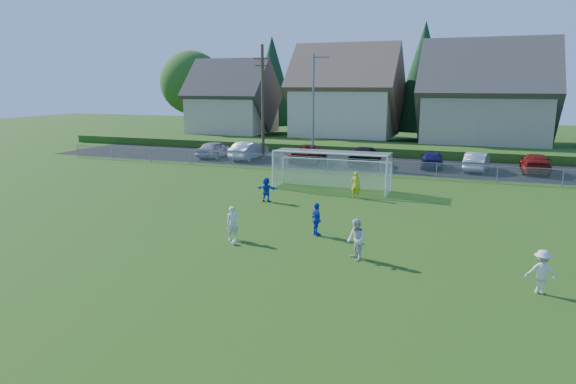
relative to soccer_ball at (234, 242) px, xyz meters
The scene contains 23 objects.
ground 3.39m from the soccer_ball, 78.67° to the right, with size 160.00×160.00×0.00m, color #193D0C.
asphalt_lot 24.19m from the soccer_ball, 88.42° to the left, with size 60.00×60.00×0.00m, color black.
grass_embankment 31.69m from the soccer_ball, 88.80° to the left, with size 70.00×6.00×0.80m, color #1E420F.
soccer_ball is the anchor object (origin of this frame).
player_white_a 0.96m from the soccer_ball, 120.33° to the left, with size 0.54×0.35×1.48m, color silver.
player_white_b 5.25m from the soccer_ball, ahead, with size 0.78×0.61×1.60m, color silver.
player_white_c 11.60m from the soccer_ball, ahead, with size 0.94×0.54×1.46m, color silver.
player_blue_a 3.84m from the soccer_ball, 41.79° to the left, with size 0.88×0.36×1.49m, color #143EBC.
player_blue_b 8.22m from the soccer_ball, 103.38° to the left, with size 1.31×0.42×1.41m, color #143EBC.
goalkeeper 11.06m from the soccer_ball, 75.84° to the left, with size 0.58×0.38×1.60m, color #C6D218.
car_a 26.66m from the soccer_ball, 120.09° to the left, with size 1.78×4.43×1.51m, color #A5A6AD.
car_b 25.16m from the soccer_ball, 113.38° to the left, with size 1.67×4.78×1.57m, color silver.
car_c 23.92m from the soccer_ball, 100.77° to the left, with size 2.53×5.49×1.53m, color #590B0A.
car_d 23.41m from the soccer_ball, 88.77° to the left, with size 2.17×5.33×1.55m, color black.
car_e 24.61m from the soccer_ball, 76.22° to the left, with size 1.72×4.27×1.46m, color #1A154B.
car_f 25.35m from the soccer_ball, 68.55° to the left, with size 1.53×4.38×1.44m, color #BABABA.
car_g 27.74m from the soccer_ball, 60.97° to the left, with size 2.02×4.98×1.44m, color maroon.
soccer_goal 12.84m from the soccer_ball, 87.01° to the left, with size 7.42×1.90×2.50m.
chainlink_fence 18.70m from the soccer_ball, 87.96° to the left, with size 52.06×0.06×1.20m.
streetlight 23.47m from the soccer_ball, 99.46° to the left, with size 1.38×0.18×9.00m.
utility_pole 25.77m from the soccer_ball, 110.46° to the left, with size 1.60×0.26×10.00m.
houses_row 39.89m from the soccer_ball, 86.14° to the left, with size 53.90×11.45×13.27m.
tree_row 45.95m from the soccer_ball, 87.84° to the left, with size 65.98×12.36×13.80m.
Camera 1 is at (8.70, -15.22, 6.62)m, focal length 32.00 mm.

